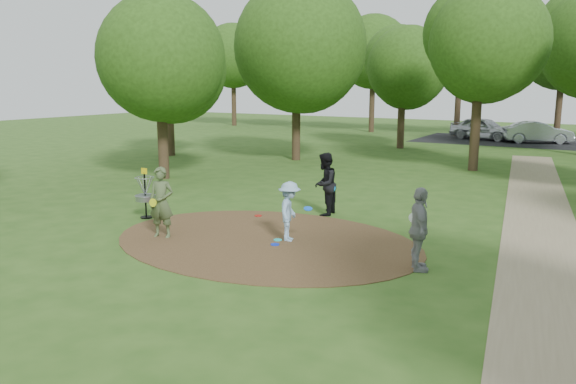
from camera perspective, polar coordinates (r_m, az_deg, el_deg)
The scene contains 15 objects.
ground at distance 14.74m, azimuth -2.37°, elevation -4.98°, with size 100.00×100.00×0.00m, color #2D5119.
dirt_clearing at distance 14.74m, azimuth -2.37°, elevation -4.94°, with size 8.40×8.40×0.02m, color #47301C.
footpath at distance 14.54m, azimuth 24.58°, elevation -6.21°, with size 2.00×40.00×0.01m, color #8C7A5B.
parking_lot at distance 42.49m, azimuth 22.61°, elevation 4.74°, with size 14.00×8.00×0.01m, color black.
player_observer_with_disc at distance 15.22m, azimuth -12.74°, elevation -1.05°, with size 0.79×0.65×1.90m.
player_throwing_with_disc at distance 14.54m, azimuth 0.15°, elevation -2.00°, with size 1.13×1.15×1.57m.
player_walking_with_disc at distance 17.40m, azimuth 3.75°, elevation 0.80°, with size 0.86×1.04×1.96m.
player_waiting_with_disc at distance 12.55m, azimuth 13.18°, elevation -3.73°, with size 0.89×1.18×1.86m.
disc_ground_cyan at distance 14.72m, azimuth -1.05°, elevation -4.88°, with size 0.22×0.22×0.02m, color #1ACFD1.
disc_ground_blue at distance 14.31m, azimuth -1.33°, elevation -5.35°, with size 0.22×0.22×0.02m, color #0D2DEB.
disc_ground_red at distance 17.36m, azimuth -3.05°, elevation -2.41°, with size 0.22×0.22×0.02m, color #B31511.
car_left at distance 43.01m, azimuth 19.24°, elevation 6.12°, with size 1.89×4.71×1.60m, color #B2B4BB.
car_right at distance 41.91m, azimuth 24.03°, elevation 5.56°, with size 1.55×4.45×1.47m, color #A4A8AC.
disc_golf_basket at distance 17.54m, azimuth -14.32°, elevation 0.22°, with size 0.63×0.63×1.54m.
tree_ring at distance 22.44m, azimuth 15.95°, elevation 13.63°, with size 36.54×45.41×9.13m.
Camera 1 is at (7.68, -11.91, 4.08)m, focal length 35.00 mm.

